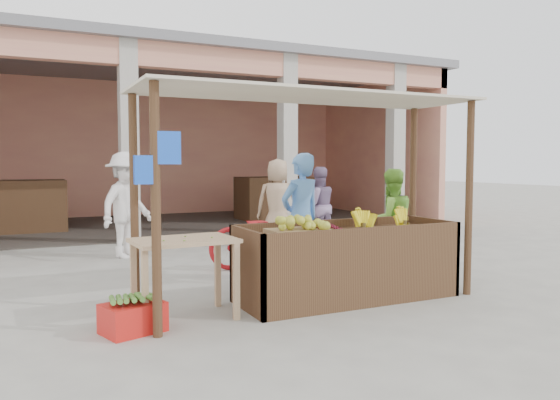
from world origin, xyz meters
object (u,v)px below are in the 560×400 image
side_table (184,252)px  motorcycle (272,234)px  red_crate (133,318)px  vendor_green (391,219)px  vendor_blue (301,214)px  fruit_stall (347,265)px

side_table → motorcycle: bearing=43.3°
red_crate → vendor_green: size_ratio=0.34×
vendor_blue → fruit_stall: bearing=80.6°
vendor_blue → vendor_green: size_ratio=1.16×
red_crate → motorcycle: motorcycle is taller
motorcycle → vendor_blue: bearing=-171.3°
fruit_stall → vendor_blue: bearing=94.1°
fruit_stall → vendor_blue: 1.17m
vendor_green → motorcycle: (-1.38, 1.12, -0.28)m
vendor_green → motorcycle: size_ratio=0.80×
fruit_stall → vendor_green: bearing=35.5°
motorcycle → fruit_stall: bearing=-167.8°
fruit_stall → vendor_blue: (-0.08, 1.04, 0.53)m
side_table → vendor_green: vendor_green is taller
fruit_stall → side_table: (-1.96, 0.05, 0.29)m
fruit_stall → red_crate: 2.55m
fruit_stall → motorcycle: (-0.02, 2.09, 0.13)m
fruit_stall → vendor_green: size_ratio=1.62×
red_crate → side_table: bearing=7.1°
red_crate → vendor_green: 4.12m
fruit_stall → motorcycle: motorcycle is taller
side_table → vendor_blue: 2.14m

